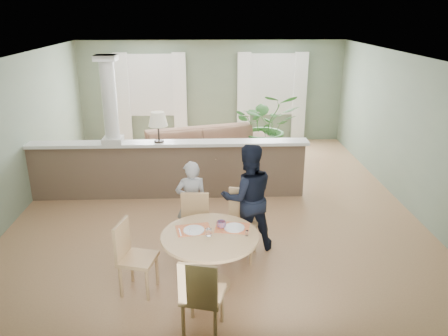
{
  "coord_description": "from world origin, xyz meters",
  "views": [
    {
      "loc": [
        -0.16,
        -7.67,
        3.45
      ],
      "look_at": [
        0.12,
        -1.0,
        1.01
      ],
      "focal_mm": 35.0,
      "sensor_mm": 36.0,
      "label": 1
    }
  ],
  "objects_px": {
    "chair_far_boy": "(195,223)",
    "child_person": "(192,202)",
    "sofa": "(205,152)",
    "chair_near": "(201,294)",
    "dining_table": "(210,245)",
    "chair_side": "(132,254)",
    "houseplant": "(266,126)",
    "chair_far_man": "(242,220)",
    "man_person": "(248,198)"
  },
  "relations": [
    {
      "from": "child_person",
      "to": "man_person",
      "type": "relative_size",
      "value": 0.81
    },
    {
      "from": "dining_table",
      "to": "child_person",
      "type": "distance_m",
      "value": 1.22
    },
    {
      "from": "sofa",
      "to": "dining_table",
      "type": "xyz_separation_m",
      "value": [
        0.07,
        -4.29,
        0.13
      ]
    },
    {
      "from": "chair_side",
      "to": "child_person",
      "type": "height_order",
      "value": "child_person"
    },
    {
      "from": "child_person",
      "to": "man_person",
      "type": "xyz_separation_m",
      "value": [
        0.84,
        -0.21,
        0.16
      ]
    },
    {
      "from": "dining_table",
      "to": "chair_far_boy",
      "type": "relative_size",
      "value": 1.32
    },
    {
      "from": "chair_far_boy",
      "to": "man_person",
      "type": "distance_m",
      "value": 0.87
    },
    {
      "from": "chair_far_man",
      "to": "child_person",
      "type": "xyz_separation_m",
      "value": [
        -0.74,
        0.42,
        0.11
      ]
    },
    {
      "from": "man_person",
      "to": "houseplant",
      "type": "bearing_deg",
      "value": -109.84
    },
    {
      "from": "chair_far_boy",
      "to": "child_person",
      "type": "bearing_deg",
      "value": 100.3
    },
    {
      "from": "chair_far_man",
      "to": "man_person",
      "type": "distance_m",
      "value": 0.36
    },
    {
      "from": "chair_near",
      "to": "man_person",
      "type": "height_order",
      "value": "man_person"
    },
    {
      "from": "chair_near",
      "to": "man_person",
      "type": "xyz_separation_m",
      "value": [
        0.68,
        1.91,
        0.28
      ]
    },
    {
      "from": "chair_far_boy",
      "to": "man_person",
      "type": "height_order",
      "value": "man_person"
    },
    {
      "from": "man_person",
      "to": "sofa",
      "type": "bearing_deg",
      "value": -87.72
    },
    {
      "from": "sofa",
      "to": "dining_table",
      "type": "height_order",
      "value": "sofa"
    },
    {
      "from": "sofa",
      "to": "chair_side",
      "type": "xyz_separation_m",
      "value": [
        -0.93,
        -4.34,
        0.06
      ]
    },
    {
      "from": "chair_far_boy",
      "to": "child_person",
      "type": "relative_size",
      "value": 0.71
    },
    {
      "from": "houseplant",
      "to": "dining_table",
      "type": "bearing_deg",
      "value": -105.29
    },
    {
      "from": "sofa",
      "to": "chair_near",
      "type": "distance_m",
      "value": 5.23
    },
    {
      "from": "child_person",
      "to": "houseplant",
      "type": "bearing_deg",
      "value": -120.94
    },
    {
      "from": "chair_far_man",
      "to": "chair_near",
      "type": "distance_m",
      "value": 1.8
    },
    {
      "from": "houseplant",
      "to": "chair_near",
      "type": "distance_m",
      "value": 6.2
    },
    {
      "from": "sofa",
      "to": "chair_far_man",
      "type": "height_order",
      "value": "chair_far_man"
    },
    {
      "from": "child_person",
      "to": "sofa",
      "type": "bearing_deg",
      "value": -101.63
    },
    {
      "from": "chair_side",
      "to": "child_person",
      "type": "xyz_separation_m",
      "value": [
        0.72,
        1.24,
        0.13
      ]
    },
    {
      "from": "houseplant",
      "to": "chair_far_boy",
      "type": "distance_m",
      "value": 4.6
    },
    {
      "from": "sofa",
      "to": "child_person",
      "type": "xyz_separation_m",
      "value": [
        -0.21,
        -3.1,
        0.2
      ]
    },
    {
      "from": "dining_table",
      "to": "sofa",
      "type": "bearing_deg",
      "value": 90.87
    },
    {
      "from": "chair_far_boy",
      "to": "chair_near",
      "type": "relative_size",
      "value": 0.96
    },
    {
      "from": "houseplant",
      "to": "child_person",
      "type": "relative_size",
      "value": 1.25
    },
    {
      "from": "dining_table",
      "to": "man_person",
      "type": "height_order",
      "value": "man_person"
    },
    {
      "from": "chair_side",
      "to": "man_person",
      "type": "bearing_deg",
      "value": -42.58
    },
    {
      "from": "sofa",
      "to": "child_person",
      "type": "distance_m",
      "value": 3.11
    },
    {
      "from": "houseplant",
      "to": "chair_far_man",
      "type": "bearing_deg",
      "value": -102.06
    },
    {
      "from": "chair_far_man",
      "to": "chair_side",
      "type": "height_order",
      "value": "chair_far_man"
    },
    {
      "from": "dining_table",
      "to": "chair_side",
      "type": "distance_m",
      "value": 1.0
    },
    {
      "from": "sofa",
      "to": "chair_far_man",
      "type": "distance_m",
      "value": 3.56
    },
    {
      "from": "sofa",
      "to": "chair_far_boy",
      "type": "xyz_separation_m",
      "value": [
        -0.15,
        -3.51,
        0.05
      ]
    },
    {
      "from": "sofa",
      "to": "chair_far_boy",
      "type": "bearing_deg",
      "value": -108.02
    },
    {
      "from": "sofa",
      "to": "houseplant",
      "type": "relative_size",
      "value": 1.93
    },
    {
      "from": "chair_far_boy",
      "to": "chair_near",
      "type": "distance_m",
      "value": 1.72
    },
    {
      "from": "houseplant",
      "to": "chair_far_boy",
      "type": "xyz_separation_m",
      "value": [
        -1.61,
        -4.3,
        -0.31
      ]
    },
    {
      "from": "sofa",
      "to": "chair_side",
      "type": "bearing_deg",
      "value": -117.6
    },
    {
      "from": "chair_side",
      "to": "sofa",
      "type": "bearing_deg",
      "value": 1.94
    },
    {
      "from": "chair_side",
      "to": "child_person",
      "type": "distance_m",
      "value": 1.45
    },
    {
      "from": "houseplant",
      "to": "child_person",
      "type": "height_order",
      "value": "houseplant"
    },
    {
      "from": "chair_near",
      "to": "child_person",
      "type": "xyz_separation_m",
      "value": [
        -0.16,
        2.12,
        0.12
      ]
    },
    {
      "from": "sofa",
      "to": "man_person",
      "type": "height_order",
      "value": "man_person"
    },
    {
      "from": "chair_far_man",
      "to": "chair_near",
      "type": "xyz_separation_m",
      "value": [
        -0.58,
        -1.7,
        -0.01
      ]
    }
  ]
}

